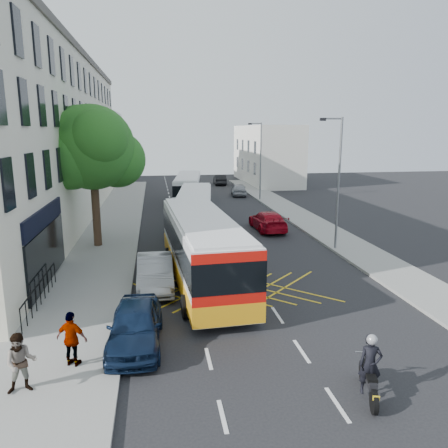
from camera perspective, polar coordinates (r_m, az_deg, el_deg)
name	(u,v)px	position (r m, az deg, el deg)	size (l,w,h in m)	color
ground	(302,351)	(15.75, 10.09, -16.04)	(120.00, 120.00, 0.00)	black
pavement_left	(98,246)	(29.24, -16.09, -2.80)	(5.00, 70.00, 0.15)	gray
pavement_right	(334,237)	(31.48, 14.17, -1.63)	(3.00, 70.00, 0.15)	gray
terrace_main	(37,138)	(38.67, -23.24, 10.28)	(8.30, 45.00, 13.50)	beige
terrace_far	(91,146)	(68.72, -17.00, 9.68)	(8.00, 20.00, 10.00)	silver
building_right	(266,154)	(63.15, 5.51, 9.06)	(6.00, 18.00, 8.00)	silver
street_tree	(92,148)	(28.30, -16.87, 9.44)	(6.30, 5.70, 8.80)	#382619
lamp_near	(337,177)	(27.49, 14.60, 6.00)	(1.45, 0.15, 8.00)	slate
lamp_far	(260,157)	(46.45, 4.69, 8.73)	(1.45, 0.15, 8.00)	slate
railings	(40,292)	(20.15, -22.89, -8.16)	(0.08, 5.60, 1.14)	black
bus_near	(202,248)	(21.31, -2.86, -3.15)	(3.47, 12.07, 3.36)	silver
bus_mid	(195,209)	(32.81, -3.84, 1.91)	(3.78, 10.72, 2.95)	silver
bus_far	(188,188)	(44.96, -4.71, 4.65)	(3.62, 10.51, 2.89)	silver
motorbike	(370,368)	(13.45, 18.51, -17.40)	(0.82, 2.11, 1.92)	black
parked_car_blue	(135,325)	(15.85, -11.51, -12.83)	(1.80, 4.47, 1.52)	#0D1C36
parked_car_silver	(155,272)	(21.10, -9.00, -6.26)	(1.64, 4.70, 1.55)	#979A9E
red_hatchback	(268,221)	(32.90, 5.73, 0.43)	(2.02, 4.98, 1.45)	#9E0616
distant_car_grey	(189,184)	(56.05, -4.54, 5.24)	(2.12, 4.60, 1.28)	#3E4046
distant_car_silver	(239,189)	(50.20, 1.93, 4.53)	(1.66, 4.13, 1.41)	#98999F
distant_car_dark	(220,180)	(60.36, -0.57, 5.83)	(1.49, 4.27, 1.41)	black
pedestrian_near	(21,363)	(13.99, -25.00, -16.13)	(0.85, 0.67, 1.76)	gray
pedestrian_far	(72,339)	(14.81, -19.24, -13.98)	(1.04, 0.43, 1.77)	gray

